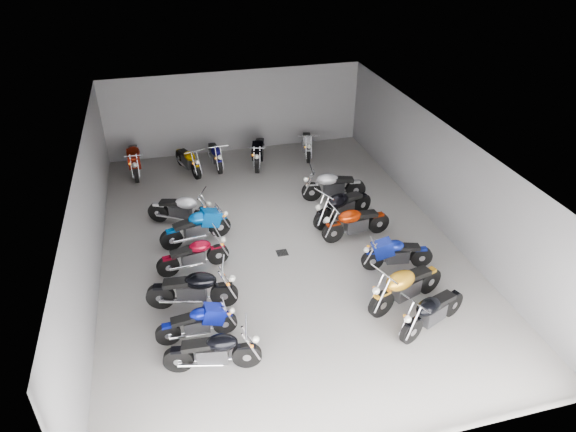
# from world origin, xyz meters

# --- Properties ---
(ground) EXTENTS (14.00, 14.00, 0.00)m
(ground) POSITION_xyz_m (0.00, 0.00, 0.00)
(ground) COLOR gray
(ground) RESTS_ON ground
(wall_back) EXTENTS (10.00, 0.10, 3.20)m
(wall_back) POSITION_xyz_m (0.00, 7.00, 1.60)
(wall_back) COLOR slate
(wall_back) RESTS_ON ground
(wall_left) EXTENTS (0.10, 14.00, 3.20)m
(wall_left) POSITION_xyz_m (-5.00, 0.00, 1.60)
(wall_left) COLOR slate
(wall_left) RESTS_ON ground
(wall_right) EXTENTS (0.10, 14.00, 3.20)m
(wall_right) POSITION_xyz_m (5.00, 0.00, 1.60)
(wall_right) COLOR slate
(wall_right) RESTS_ON ground
(ceiling) EXTENTS (10.00, 14.00, 0.04)m
(ceiling) POSITION_xyz_m (0.00, 0.00, 3.22)
(ceiling) COLOR black
(ceiling) RESTS_ON wall_back
(drain_grate) EXTENTS (0.32, 0.32, 0.01)m
(drain_grate) POSITION_xyz_m (0.00, -0.50, 0.01)
(drain_grate) COLOR black
(drain_grate) RESTS_ON ground
(motorcycle_left_a) EXTENTS (2.08, 0.55, 0.92)m
(motorcycle_left_a) POSITION_xyz_m (-2.43, -4.26, 0.50)
(motorcycle_left_a) COLOR black
(motorcycle_left_a) RESTS_ON ground
(motorcycle_left_b) EXTENTS (1.87, 0.37, 0.82)m
(motorcycle_left_b) POSITION_xyz_m (-2.67, -3.26, 0.45)
(motorcycle_left_b) COLOR black
(motorcycle_left_b) RESTS_ON ground
(motorcycle_left_c) EXTENTS (2.23, 0.65, 0.99)m
(motorcycle_left_c) POSITION_xyz_m (-2.65, -2.15, 0.54)
(motorcycle_left_c) COLOR black
(motorcycle_left_c) RESTS_ON ground
(motorcycle_left_d) EXTENTS (1.99, 0.50, 0.88)m
(motorcycle_left_d) POSITION_xyz_m (-2.49, -0.63, 0.48)
(motorcycle_left_d) COLOR black
(motorcycle_left_d) RESTS_ON ground
(motorcycle_left_e) EXTENTS (2.11, 0.65, 0.94)m
(motorcycle_left_e) POSITION_xyz_m (-2.27, 0.68, 0.51)
(motorcycle_left_e) COLOR black
(motorcycle_left_e) RESTS_ON ground
(motorcycle_left_f) EXTENTS (1.98, 1.01, 0.93)m
(motorcycle_left_f) POSITION_xyz_m (-2.62, 1.84, 0.51)
(motorcycle_left_f) COLOR black
(motorcycle_left_f) RESTS_ON ground
(motorcycle_right_a) EXTENTS (2.02, 0.97, 0.94)m
(motorcycle_right_a) POSITION_xyz_m (2.63, -4.32, 0.51)
(motorcycle_right_a) COLOR black
(motorcycle_right_a) RESTS_ON ground
(motorcycle_right_b) EXTENTS (2.26, 0.90, 1.03)m
(motorcycle_right_b) POSITION_xyz_m (2.41, -3.37, 0.56)
(motorcycle_right_b) COLOR black
(motorcycle_right_b) RESTS_ON ground
(motorcycle_right_c) EXTENTS (1.97, 0.48, 0.87)m
(motorcycle_right_c) POSITION_xyz_m (2.84, -1.95, 0.47)
(motorcycle_right_c) COLOR black
(motorcycle_right_c) RESTS_ON ground
(motorcycle_right_d) EXTENTS (2.17, 0.49, 0.96)m
(motorcycle_right_d) POSITION_xyz_m (2.30, -0.25, 0.52)
(motorcycle_right_d) COLOR black
(motorcycle_right_d) RESTS_ON ground
(motorcycle_right_e) EXTENTS (2.17, 1.00, 1.00)m
(motorcycle_right_e) POSITION_xyz_m (2.23, 0.69, 0.55)
(motorcycle_right_e) COLOR black
(motorcycle_right_e) RESTS_ON ground
(motorcycle_right_f) EXTENTS (2.17, 0.51, 0.95)m
(motorcycle_right_f) POSITION_xyz_m (2.41, 2.10, 0.52)
(motorcycle_right_f) COLOR black
(motorcycle_right_f) RESTS_ON ground
(motorcycle_back_a) EXTENTS (0.47, 2.31, 1.02)m
(motorcycle_back_a) POSITION_xyz_m (-4.00, 5.83, 0.56)
(motorcycle_back_a) COLOR black
(motorcycle_back_a) RESTS_ON ground
(motorcycle_back_b) EXTENTS (0.79, 1.93, 0.88)m
(motorcycle_back_b) POSITION_xyz_m (-2.09, 5.41, 0.48)
(motorcycle_back_b) COLOR black
(motorcycle_back_b) RESTS_ON ground
(motorcycle_back_c) EXTENTS (0.43, 1.99, 0.88)m
(motorcycle_back_c) POSITION_xyz_m (-1.06, 5.65, 0.48)
(motorcycle_back_c) COLOR black
(motorcycle_back_c) RESTS_ON ground
(motorcycle_back_d) EXTENTS (0.78, 2.17, 0.98)m
(motorcycle_back_d) POSITION_xyz_m (0.58, 5.41, 0.53)
(motorcycle_back_d) COLOR black
(motorcycle_back_d) RESTS_ON ground
(motorcycle_back_e) EXTENTS (0.60, 2.01, 0.89)m
(motorcycle_back_e) POSITION_xyz_m (2.58, 5.71, 0.49)
(motorcycle_back_e) COLOR black
(motorcycle_back_e) RESTS_ON ground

